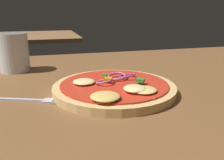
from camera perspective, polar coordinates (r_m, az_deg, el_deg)
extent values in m
cube|color=brown|center=(0.50, 0.07, -3.72)|extent=(1.49, 0.92, 0.03)
cylinder|color=tan|center=(0.48, 0.65, -2.02)|extent=(0.25, 0.25, 0.02)
cylinder|color=red|center=(0.48, 0.65, -0.95)|extent=(0.22, 0.22, 0.00)
ellipsoid|color=#EFCC72|center=(0.43, 7.79, -2.38)|extent=(0.05, 0.05, 0.01)
ellipsoid|color=#F4DB8E|center=(0.48, -6.94, -0.36)|extent=(0.04, 0.04, 0.01)
ellipsoid|color=#F4DB8E|center=(0.43, 5.68, -2.12)|extent=(0.04, 0.04, 0.01)
ellipsoid|color=#E5BC60|center=(0.39, -1.67, -4.03)|extent=(0.05, 0.05, 0.01)
torus|color=#B25984|center=(0.51, 1.18, 0.94)|extent=(0.06, 0.06, 0.01)
torus|color=#B25984|center=(0.47, -2.06, -0.33)|extent=(0.05, 0.05, 0.01)
torus|color=#93386B|center=(0.52, 3.82, 1.06)|extent=(0.05, 0.05, 0.01)
cube|color=#2D8C28|center=(0.52, -1.72, 1.23)|extent=(0.01, 0.01, 0.00)
cube|color=#2D8C28|center=(0.47, 6.94, -0.09)|extent=(0.02, 0.02, 0.01)
cube|color=orange|center=(0.48, -0.96, 0.19)|extent=(0.02, 0.02, 0.01)
cube|color=silver|center=(0.48, -24.06, -4.40)|extent=(0.13, 0.06, 0.00)
cube|color=silver|center=(0.45, -15.45, -5.02)|extent=(0.02, 0.02, 0.00)
cube|color=silver|center=(0.43, -12.13, -5.66)|extent=(0.04, 0.02, 0.00)
cube|color=silver|center=(0.43, -11.90, -5.39)|extent=(0.04, 0.02, 0.00)
cube|color=silver|center=(0.44, -11.68, -5.12)|extent=(0.04, 0.02, 0.00)
cube|color=silver|center=(0.44, -11.47, -4.86)|extent=(0.04, 0.02, 0.00)
cylinder|color=silver|center=(0.70, -23.00, 6.23)|extent=(0.08, 0.08, 0.10)
cylinder|color=#C67214|center=(0.70, -22.86, 4.95)|extent=(0.07, 0.07, 0.07)
cylinder|color=white|center=(0.70, -23.24, 8.36)|extent=(0.07, 0.07, 0.01)
cube|color=brown|center=(1.80, -19.88, 10.00)|extent=(0.69, 0.66, 0.03)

